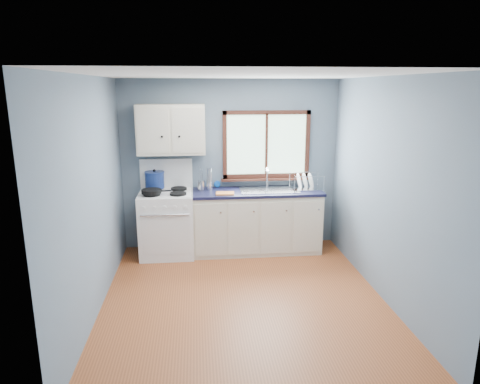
{
  "coord_description": "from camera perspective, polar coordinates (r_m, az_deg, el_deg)",
  "views": [
    {
      "loc": [
        -0.5,
        -4.48,
        2.38
      ],
      "look_at": [
        0.05,
        0.9,
        1.05
      ],
      "focal_mm": 32.0,
      "sensor_mm": 36.0,
      "label": 1
    }
  ],
  "objects": [
    {
      "name": "wall_front",
      "position": [
        2.94,
        4.5,
        -8.81
      ],
      "size": [
        3.2,
        0.02,
        2.5
      ],
      "primitive_type": "cube",
      "color": "slate",
      "rests_on": "ground"
    },
    {
      "name": "upper_cabinets",
      "position": [
        6.14,
        -9.18,
        8.22
      ],
      "size": [
        0.95,
        0.35,
        0.7
      ],
      "color": "beige",
      "rests_on": "wall_back"
    },
    {
      "name": "soap_bottle",
      "position": [
        6.37,
        -3.06,
        1.68
      ],
      "size": [
        0.1,
        0.1,
        0.25
      ],
      "primitive_type": "imported",
      "rotation": [
        0.0,
        0.0,
        -0.06
      ],
      "color": "blue",
      "rests_on": "countertop"
    },
    {
      "name": "wall_left",
      "position": [
        4.75,
        -19.17,
        -0.72
      ],
      "size": [
        0.02,
        3.6,
        2.5
      ],
      "primitive_type": "cube",
      "color": "slate",
      "rests_on": "ground"
    },
    {
      "name": "stockpot",
      "position": [
        6.28,
        -11.31,
        1.63
      ],
      "size": [
        0.34,
        0.34,
        0.28
      ],
      "rotation": [
        0.0,
        0.0,
        -0.24
      ],
      "color": "navy",
      "rests_on": "gas_range"
    },
    {
      "name": "thermos",
      "position": [
        6.2,
        -4.13,
        1.68
      ],
      "size": [
        0.1,
        0.1,
        0.32
      ],
      "primitive_type": "cylinder",
      "rotation": [
        0.0,
        0.0,
        -0.38
      ],
      "color": "silver",
      "rests_on": "countertop"
    },
    {
      "name": "dish_rack",
      "position": [
        6.37,
        8.75,
        0.97
      ],
      "size": [
        0.46,
        0.35,
        0.24
      ],
      "rotation": [
        0.0,
        0.0,
        -0.0
      ],
      "color": "silver",
      "rests_on": "countertop"
    },
    {
      "name": "gas_range",
      "position": [
        6.26,
        -9.71,
        -3.93
      ],
      "size": [
        0.76,
        0.69,
        1.36
      ],
      "color": "white",
      "rests_on": "floor"
    },
    {
      "name": "wall_right",
      "position": [
        5.08,
        18.88,
        0.21
      ],
      "size": [
        0.02,
        3.6,
        2.5
      ],
      "primitive_type": "cube",
      "color": "slate",
      "rests_on": "ground"
    },
    {
      "name": "wall_back",
      "position": [
        6.41,
        -1.28,
        3.66
      ],
      "size": [
        3.2,
        0.02,
        2.5
      ],
      "primitive_type": "cube",
      "color": "slate",
      "rests_on": "ground"
    },
    {
      "name": "window",
      "position": [
        6.4,
        3.54,
        5.67
      ],
      "size": [
        1.36,
        0.1,
        1.03
      ],
      "color": "#9EC6A8",
      "rests_on": "wall_back"
    },
    {
      "name": "utensil_crock",
      "position": [
        6.24,
        -5.15,
        0.91
      ],
      "size": [
        0.12,
        0.12,
        0.35
      ],
      "rotation": [
        0.0,
        0.0,
        0.06
      ],
      "color": "silver",
      "rests_on": "countertop"
    },
    {
      "name": "base_cabinets",
      "position": [
        6.34,
        2.2,
        -4.28
      ],
      "size": [
        1.85,
        0.6,
        0.88
      ],
      "color": "beige",
      "rests_on": "floor"
    },
    {
      "name": "countertop",
      "position": [
        6.21,
        2.24,
        0.02
      ],
      "size": [
        1.89,
        0.64,
        0.04
      ],
      "primitive_type": "cube",
      "color": "black",
      "rests_on": "base_cabinets"
    },
    {
      "name": "floor",
      "position": [
        5.1,
        0.49,
        -14.12
      ],
      "size": [
        3.2,
        3.6,
        0.02
      ],
      "primitive_type": "cube",
      "color": "#9D5028",
      "rests_on": "ground"
    },
    {
      "name": "sink",
      "position": [
        6.25,
        3.87,
        -0.31
      ],
      "size": [
        0.84,
        0.46,
        0.44
      ],
      "color": "silver",
      "rests_on": "countertop"
    },
    {
      "name": "skillet",
      "position": [
        6.0,
        -11.71,
        0.09
      ],
      "size": [
        0.42,
        0.29,
        0.05
      ],
      "rotation": [
        0.0,
        0.0,
        0.05
      ],
      "color": "black",
      "rests_on": "gas_range"
    },
    {
      "name": "ceiling",
      "position": [
        4.51,
        0.56,
        15.47
      ],
      "size": [
        3.2,
        3.6,
        0.02
      ],
      "primitive_type": "cube",
      "color": "white",
      "rests_on": "wall_back"
    },
    {
      "name": "dish_towel",
      "position": [
        6.0,
        -2.0,
        -0.18
      ],
      "size": [
        0.27,
        0.2,
        0.02
      ],
      "primitive_type": "cube",
      "rotation": [
        0.0,
        0.0,
        -0.08
      ],
      "color": "#CA7030",
      "rests_on": "countertop"
    }
  ]
}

